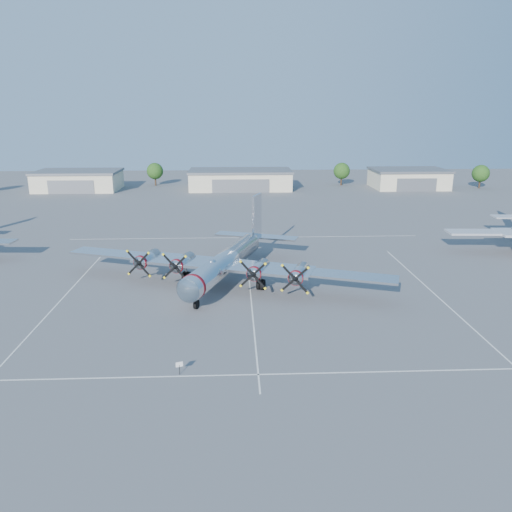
{
  "coord_description": "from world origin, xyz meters",
  "views": [
    {
      "loc": [
        -1.83,
        -58.89,
        20.91
      ],
      "look_at": [
        0.88,
        2.32,
        3.2
      ],
      "focal_mm": 35.0,
      "sensor_mm": 36.0,
      "label": 1
    }
  ],
  "objects_px": {
    "hangar_center": "(240,179)",
    "tree_far_east": "(481,173)",
    "hangar_west": "(78,180)",
    "tree_east": "(342,171)",
    "tree_west": "(155,171)",
    "hangar_east": "(408,178)",
    "info_placard": "(179,366)",
    "main_bomber_b29": "(228,281)"
  },
  "relations": [
    {
      "from": "tree_far_east",
      "to": "hangar_east",
      "type": "bearing_deg",
      "value": 174.39
    },
    {
      "from": "tree_east",
      "to": "info_placard",
      "type": "distance_m",
      "value": 115.66
    },
    {
      "from": "hangar_west",
      "to": "main_bomber_b29",
      "type": "height_order",
      "value": "hangar_west"
    },
    {
      "from": "hangar_center",
      "to": "hangar_east",
      "type": "height_order",
      "value": "same"
    },
    {
      "from": "info_placard",
      "to": "main_bomber_b29",
      "type": "bearing_deg",
      "value": 62.79
    },
    {
      "from": "tree_east",
      "to": "tree_far_east",
      "type": "bearing_deg",
      "value": -11.89
    },
    {
      "from": "main_bomber_b29",
      "to": "hangar_center",
      "type": "bearing_deg",
      "value": 108.18
    },
    {
      "from": "tree_far_east",
      "to": "tree_west",
      "type": "bearing_deg",
      "value": 173.86
    },
    {
      "from": "hangar_west",
      "to": "info_placard",
      "type": "relative_size",
      "value": 19.83
    },
    {
      "from": "tree_east",
      "to": "main_bomber_b29",
      "type": "relative_size",
      "value": 0.16
    },
    {
      "from": "hangar_west",
      "to": "hangar_center",
      "type": "distance_m",
      "value": 45.0
    },
    {
      "from": "hangar_west",
      "to": "main_bomber_b29",
      "type": "xyz_separation_m",
      "value": [
        42.27,
        -80.02,
        -2.71
      ]
    },
    {
      "from": "tree_west",
      "to": "hangar_center",
      "type": "bearing_deg",
      "value": -17.82
    },
    {
      "from": "hangar_center",
      "to": "tree_far_east",
      "type": "relative_size",
      "value": 4.31
    },
    {
      "from": "hangar_west",
      "to": "tree_far_east",
      "type": "bearing_deg",
      "value": -1.0
    },
    {
      "from": "hangar_east",
      "to": "tree_west",
      "type": "xyz_separation_m",
      "value": [
        -73.0,
        8.04,
        1.51
      ]
    },
    {
      "from": "hangar_west",
      "to": "tree_west",
      "type": "xyz_separation_m",
      "value": [
        20.0,
        8.04,
        1.51
      ]
    },
    {
      "from": "hangar_west",
      "to": "main_bomber_b29",
      "type": "bearing_deg",
      "value": -62.16
    },
    {
      "from": "hangar_east",
      "to": "main_bomber_b29",
      "type": "bearing_deg",
      "value": -122.38
    },
    {
      "from": "hangar_center",
      "to": "tree_west",
      "type": "bearing_deg",
      "value": 162.18
    },
    {
      "from": "main_bomber_b29",
      "to": "tree_far_east",
      "type": "bearing_deg",
      "value": 67.96
    },
    {
      "from": "hangar_east",
      "to": "info_placard",
      "type": "xyz_separation_m",
      "value": [
        -54.52,
        -103.65,
        -1.91
      ]
    },
    {
      "from": "hangar_center",
      "to": "tree_east",
      "type": "bearing_deg",
      "value": 11.38
    },
    {
      "from": "hangar_east",
      "to": "hangar_west",
      "type": "bearing_deg",
      "value": -180.0
    },
    {
      "from": "hangar_west",
      "to": "tree_west",
      "type": "distance_m",
      "value": 21.61
    },
    {
      "from": "main_bomber_b29",
      "to": "info_placard",
      "type": "height_order",
      "value": "main_bomber_b29"
    },
    {
      "from": "tree_west",
      "to": "tree_east",
      "type": "bearing_deg",
      "value": -2.08
    },
    {
      "from": "tree_east",
      "to": "info_placard",
      "type": "xyz_separation_m",
      "value": [
        -36.52,
        -109.69,
        -3.42
      ]
    },
    {
      "from": "tree_east",
      "to": "tree_far_east",
      "type": "relative_size",
      "value": 1.0
    },
    {
      "from": "hangar_east",
      "to": "info_placard",
      "type": "relative_size",
      "value": 18.08
    },
    {
      "from": "hangar_center",
      "to": "info_placard",
      "type": "relative_size",
      "value": 25.1
    },
    {
      "from": "tree_far_east",
      "to": "info_placard",
      "type": "bearing_deg",
      "value": -126.23
    },
    {
      "from": "hangar_west",
      "to": "hangar_east",
      "type": "height_order",
      "value": "same"
    },
    {
      "from": "tree_far_east",
      "to": "hangar_west",
      "type": "bearing_deg",
      "value": 179.0
    },
    {
      "from": "info_placard",
      "to": "hangar_center",
      "type": "bearing_deg",
      "value": 68.28
    },
    {
      "from": "tree_west",
      "to": "hangar_east",
      "type": "bearing_deg",
      "value": -6.28
    },
    {
      "from": "tree_far_east",
      "to": "info_placard",
      "type": "relative_size",
      "value": 5.83
    },
    {
      "from": "hangar_east",
      "to": "info_placard",
      "type": "height_order",
      "value": "hangar_east"
    },
    {
      "from": "hangar_west",
      "to": "tree_far_east",
      "type": "height_order",
      "value": "tree_far_east"
    },
    {
      "from": "hangar_west",
      "to": "info_placard",
      "type": "distance_m",
      "value": 110.58
    },
    {
      "from": "hangar_center",
      "to": "tree_west",
      "type": "height_order",
      "value": "tree_west"
    },
    {
      "from": "hangar_center",
      "to": "main_bomber_b29",
      "type": "height_order",
      "value": "hangar_center"
    }
  ]
}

